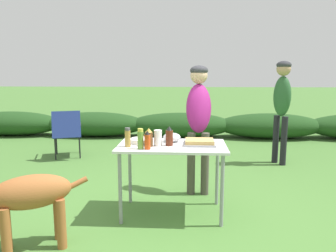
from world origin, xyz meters
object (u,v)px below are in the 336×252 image
object	(u,v)px
camp_chair_green_behind_table	(67,131)
plate_stack	(142,141)
spice_jar	(128,137)
standing_person_in_red_jacket	(199,112)
bbq_sauce_bottle	(169,136)
standing_person_in_olive_jacket	(282,99)
relish_jar	(141,139)
paper_cup_stack	(158,138)
dog	(23,196)
mixing_bowl	(172,137)
hot_sauce_bottle	(147,140)
beer_bottle	(149,138)
food_tray	(199,142)
folding_table	(172,152)

from	to	relation	value
camp_chair_green_behind_table	plate_stack	bearing A→B (deg)	-71.95
spice_jar	standing_person_in_red_jacket	size ratio (longest dim) A/B	0.12
plate_stack	standing_person_in_red_jacket	distance (m)	0.90
spice_jar	bbq_sauce_bottle	size ratio (longest dim) A/B	0.96
plate_stack	spice_jar	xyz separation A→B (m)	(-0.12, -0.18, 0.07)
standing_person_in_olive_jacket	camp_chair_green_behind_table	world-z (taller)	standing_person_in_olive_jacket
spice_jar	relish_jar	bearing A→B (deg)	-31.18
paper_cup_stack	dog	world-z (taller)	paper_cup_stack
dog	paper_cup_stack	bearing A→B (deg)	-83.29
mixing_bowl	standing_person_in_olive_jacket	world-z (taller)	standing_person_in_olive_jacket
hot_sauce_bottle	bbq_sauce_bottle	world-z (taller)	bbq_sauce_bottle
relish_jar	standing_person_in_red_jacket	bearing A→B (deg)	56.82
standing_person_in_olive_jacket	beer_bottle	bearing A→B (deg)	-74.60
paper_cup_stack	spice_jar	bearing A→B (deg)	-167.69
food_tray	beer_bottle	bearing A→B (deg)	-169.82
folding_table	relish_jar	distance (m)	0.40
folding_table	camp_chair_green_behind_table	xyz separation A→B (m)	(-1.92, 2.16, -0.20)
dog	plate_stack	bearing A→B (deg)	-73.76
mixing_bowl	paper_cup_stack	bearing A→B (deg)	-122.78
relish_jar	standing_person_in_red_jacket	size ratio (longest dim) A/B	0.13
mixing_bowl	dog	bearing A→B (deg)	-140.65
mixing_bowl	dog	size ratio (longest dim) A/B	0.21
hot_sauce_bottle	standing_person_in_olive_jacket	world-z (taller)	standing_person_in_olive_jacket
spice_jar	dog	xyz separation A→B (m)	(-0.74, -0.69, -0.36)
food_tray	dog	size ratio (longest dim) A/B	0.35
standing_person_in_red_jacket	folding_table	bearing A→B (deg)	-111.92
plate_stack	paper_cup_stack	world-z (taller)	paper_cup_stack
relish_jar	camp_chair_green_behind_table	bearing A→B (deg)	124.52
plate_stack	camp_chair_green_behind_table	world-z (taller)	camp_chair_green_behind_table
paper_cup_stack	bbq_sauce_bottle	size ratio (longest dim) A/B	0.80
beer_bottle	folding_table	bearing A→B (deg)	19.08
paper_cup_stack	camp_chair_green_behind_table	xyz separation A→B (m)	(-1.78, 2.21, -0.35)
mixing_bowl	beer_bottle	world-z (taller)	beer_bottle
plate_stack	bbq_sauce_bottle	bearing A→B (deg)	-19.84
hot_sauce_bottle	spice_jar	size ratio (longest dim) A/B	0.96
food_tray	dog	xyz separation A→B (m)	(-1.45, -0.82, -0.29)
spice_jar	dog	world-z (taller)	spice_jar
folding_table	bbq_sauce_bottle	distance (m)	0.18
spice_jar	folding_table	bearing A→B (deg)	15.00
folding_table	standing_person_in_olive_jacket	bearing A→B (deg)	50.62
dog	food_tray	bearing A→B (deg)	-90.00
paper_cup_stack	relish_jar	world-z (taller)	relish_jar
paper_cup_stack	spice_jar	distance (m)	0.30
plate_stack	standing_person_in_red_jacket	bearing A→B (deg)	45.65
hot_sauce_bottle	standing_person_in_olive_jacket	xyz separation A→B (m)	(1.87, 2.21, 0.23)
camp_chair_green_behind_table	spice_jar	bearing A→B (deg)	-76.27
bbq_sauce_bottle	camp_chair_green_behind_table	bearing A→B (deg)	130.74
paper_cup_stack	hot_sauce_bottle	distance (m)	0.18
spice_jar	bbq_sauce_bottle	bearing A→B (deg)	11.00
folding_table	hot_sauce_bottle	distance (m)	0.35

